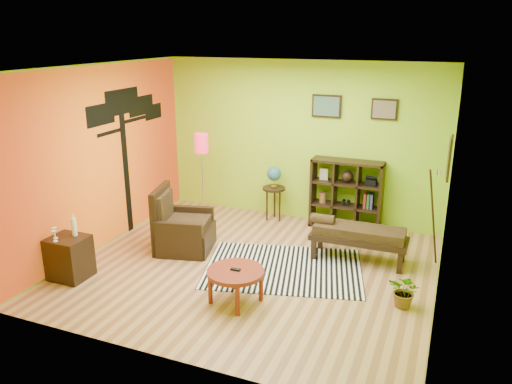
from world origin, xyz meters
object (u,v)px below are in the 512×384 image
at_px(coffee_table, 236,275).
at_px(cube_shelf, 347,195).
at_px(floor_lamp, 202,151).
at_px(potted_plant, 405,295).
at_px(globe_table, 274,180).
at_px(side_cabinet, 69,257).
at_px(bench, 356,234).
at_px(armchair, 181,231).

distance_m(coffee_table, cube_shelf, 3.07).
distance_m(floor_lamp, potted_plant, 4.12).
height_order(globe_table, cube_shelf, cube_shelf).
xyz_separation_m(side_cabinet, potted_plant, (4.35, 0.92, -0.13)).
relative_size(floor_lamp, bench, 1.12).
bearing_deg(floor_lamp, armchair, -79.85).
bearing_deg(potted_plant, globe_table, 138.72).
relative_size(cube_shelf, bench, 0.84).
relative_size(coffee_table, cube_shelf, 0.59).
bearing_deg(floor_lamp, potted_plant, -23.92).
xyz_separation_m(cube_shelf, bench, (0.41, -1.20, -0.18)).
distance_m(side_cabinet, floor_lamp, 2.81).
bearing_deg(armchair, cube_shelf, 39.84).
height_order(armchair, globe_table, armchair).
bearing_deg(cube_shelf, floor_lamp, -163.69).
height_order(armchair, floor_lamp, floor_lamp).
xyz_separation_m(globe_table, bench, (1.70, -1.12, -0.33)).
bearing_deg(potted_plant, cube_shelf, 118.31).
height_order(cube_shelf, bench, cube_shelf).
height_order(coffee_table, armchair, armchair).
bearing_deg(potted_plant, bench, 127.09).
bearing_deg(floor_lamp, side_cabinet, -106.21).
xyz_separation_m(side_cabinet, floor_lamp, (0.73, 2.52, 1.00)).
relative_size(cube_shelf, potted_plant, 2.77).
distance_m(armchair, side_cabinet, 1.68).
xyz_separation_m(bench, potted_plant, (0.83, -1.10, -0.25)).
bearing_deg(side_cabinet, bench, 29.80).
xyz_separation_m(coffee_table, armchair, (-1.44, 1.15, -0.08)).
relative_size(coffee_table, floor_lamp, 0.45).
bearing_deg(potted_plant, side_cabinet, -168.10).
xyz_separation_m(coffee_table, potted_plant, (1.98, 0.67, -0.21)).
distance_m(coffee_table, potted_plant, 2.10).
relative_size(armchair, potted_plant, 2.29).
height_order(side_cabinet, bench, side_cabinet).
xyz_separation_m(globe_table, potted_plant, (2.53, -2.22, -0.58)).
distance_m(globe_table, bench, 2.06).
xyz_separation_m(armchair, side_cabinet, (-0.93, -1.40, 0.00)).
xyz_separation_m(coffee_table, cube_shelf, (0.74, 2.97, 0.22)).
bearing_deg(coffee_table, cube_shelf, 76.09).
height_order(coffee_table, side_cabinet, side_cabinet).
xyz_separation_m(floor_lamp, bench, (2.79, -0.51, -0.88)).
bearing_deg(potted_plant, coffee_table, -161.33).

